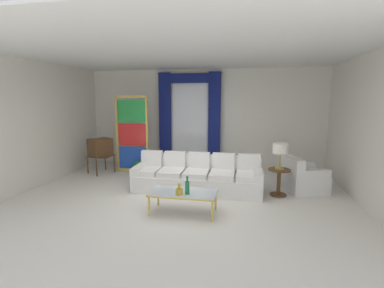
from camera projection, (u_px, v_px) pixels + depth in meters
The scene contains 16 objects.
ground_plane at pixel (180, 199), 5.90m from camera, with size 16.00×16.00×0.00m, color white.
wall_rear at pixel (203, 119), 8.63m from camera, with size 8.00×0.12×3.00m, color white.
wall_left at pixel (43, 123), 6.95m from camera, with size 0.12×7.00×3.00m, color white.
wall_right at pixel (366, 130), 5.54m from camera, with size 0.12×7.00×3.00m, color white.
ceiling_slab at pixel (188, 57), 6.20m from camera, with size 8.00×7.60×0.04m, color white.
curtained_window at pixel (189, 111), 8.51m from camera, with size 2.00×0.17×2.70m.
couch_white_long at pixel (198, 177), 6.49m from camera, with size 2.93×0.94×0.86m.
coffee_table at pixel (183, 194), 5.15m from camera, with size 1.23×0.61×0.41m.
bottle_blue_decanter at pixel (187, 187), 4.99m from camera, with size 0.08×0.08×0.34m.
bottle_crystal_tall at pixel (179, 191), 4.98m from camera, with size 0.13×0.13×0.21m.
vintage_tv at pixel (100, 148), 7.92m from camera, with size 0.73×0.76×1.35m.
armchair_white at pixel (302, 179), 6.40m from camera, with size 1.02×1.01×0.80m.
stained_glass_divider at pixel (132, 136), 7.94m from camera, with size 0.95×0.05×2.20m.
peacock_figurine at pixel (138, 169), 7.61m from camera, with size 0.44×0.60×0.50m.
round_side_table at pixel (279, 180), 6.10m from camera, with size 0.48×0.48×0.59m.
table_lamp_brass at pixel (280, 150), 5.99m from camera, with size 0.32×0.32×0.57m.
Camera 1 is at (1.34, -5.49, 2.09)m, focal length 26.11 mm.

